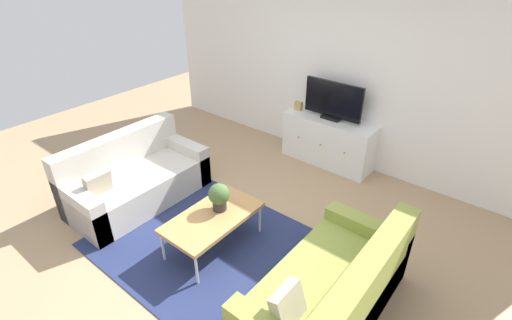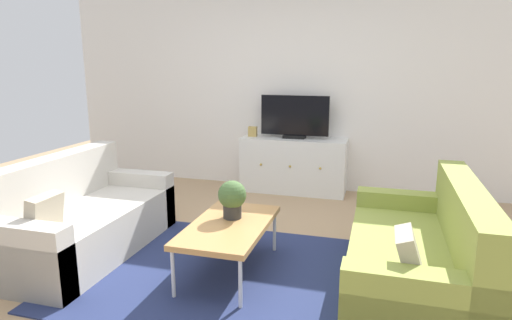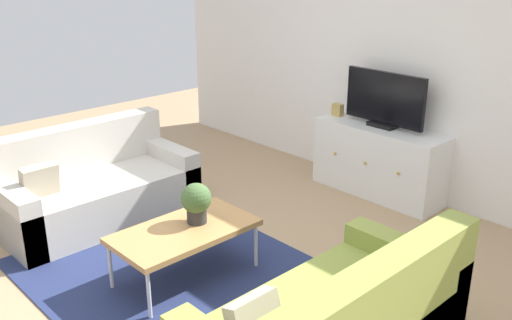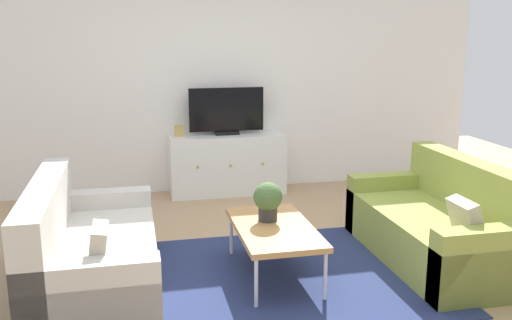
% 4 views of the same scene
% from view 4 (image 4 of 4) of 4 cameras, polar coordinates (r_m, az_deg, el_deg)
% --- Properties ---
extents(ground_plane, '(10.00, 10.00, 0.00)m').
position_cam_4_polar(ground_plane, '(4.63, 1.65, -11.08)').
color(ground_plane, tan).
extents(wall_back, '(6.40, 0.12, 2.70)m').
position_cam_4_polar(wall_back, '(6.75, -3.66, 8.40)').
color(wall_back, white).
rests_on(wall_back, ground_plane).
extents(area_rug, '(2.50, 1.90, 0.01)m').
position_cam_4_polar(area_rug, '(4.49, 2.13, -11.76)').
color(area_rug, navy).
rests_on(area_rug, ground_plane).
extents(couch_left_side, '(0.85, 1.71, 0.84)m').
position_cam_4_polar(couch_left_side, '(4.32, -17.05, -9.45)').
color(couch_left_side, beige).
rests_on(couch_left_side, ground_plane).
extents(couch_right_side, '(0.85, 1.71, 0.84)m').
position_cam_4_polar(couch_right_side, '(4.97, 18.38, -6.57)').
color(couch_right_side, olive).
rests_on(couch_right_side, ground_plane).
extents(coffee_table, '(0.58, 1.06, 0.42)m').
position_cam_4_polar(coffee_table, '(4.38, 1.84, -7.06)').
color(coffee_table, '#B7844C').
rests_on(coffee_table, ground_plane).
extents(potted_plant, '(0.23, 0.23, 0.31)m').
position_cam_4_polar(potted_plant, '(4.43, 1.21, -4.04)').
color(potted_plant, '#2D2D2D').
rests_on(potted_plant, coffee_table).
extents(tv_console, '(1.34, 0.47, 0.71)m').
position_cam_4_polar(tv_console, '(6.63, -2.94, -0.40)').
color(tv_console, white).
rests_on(tv_console, ground_plane).
extents(flat_screen_tv, '(0.87, 0.16, 0.54)m').
position_cam_4_polar(flat_screen_tv, '(6.54, -3.03, 4.95)').
color(flat_screen_tv, black).
rests_on(flat_screen_tv, tv_console).
extents(mantel_clock, '(0.11, 0.07, 0.13)m').
position_cam_4_polar(mantel_clock, '(6.48, -7.80, 2.95)').
color(mantel_clock, tan).
rests_on(mantel_clock, tv_console).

